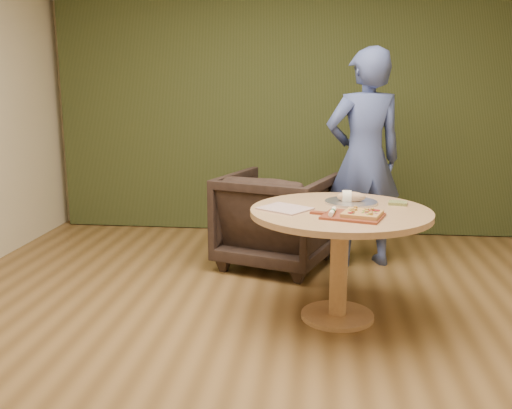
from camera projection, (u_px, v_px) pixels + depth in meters
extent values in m
cube|color=brown|center=(255.00, 356.00, 3.33)|extent=(5.00, 6.00, 0.02)
cube|color=beige|center=(288.00, 97.00, 5.96)|extent=(5.00, 0.02, 2.80)
cube|color=#2A3217|center=(287.00, 98.00, 5.85)|extent=(4.80, 0.14, 2.78)
cylinder|color=tan|center=(337.00, 315.00, 3.85)|extent=(0.49, 0.49, 0.03)
cylinder|color=tan|center=(339.00, 267.00, 3.77)|extent=(0.12, 0.12, 0.68)
cylinder|color=tan|center=(341.00, 212.00, 3.70)|extent=(1.17, 1.17, 0.04)
cube|color=brown|center=(353.00, 216.00, 3.47)|extent=(0.42, 0.37, 0.01)
cube|color=brown|center=(318.00, 213.00, 3.56)|extent=(0.11, 0.08, 0.01)
cube|color=tan|center=(362.00, 214.00, 3.46)|extent=(0.28, 0.28, 0.02)
cylinder|color=maroon|center=(376.00, 210.00, 3.49)|extent=(0.05, 0.05, 0.00)
cylinder|color=maroon|center=(351.00, 213.00, 3.42)|extent=(0.04, 0.04, 0.00)
cylinder|color=maroon|center=(370.00, 210.00, 3.49)|extent=(0.04, 0.04, 0.00)
cube|color=#BB9446|center=(367.00, 210.00, 3.49)|extent=(0.03, 0.03, 0.01)
cube|color=#BB9446|center=(353.00, 211.00, 3.44)|extent=(0.02, 0.02, 0.01)
cube|color=#BB9446|center=(371.00, 212.00, 3.41)|extent=(0.02, 0.02, 0.01)
cube|color=#BB9446|center=(367.00, 211.00, 3.44)|extent=(0.02, 0.02, 0.01)
cube|color=#BB9446|center=(356.00, 207.00, 3.55)|extent=(0.02, 0.02, 0.01)
cube|color=#BB9446|center=(371.00, 214.00, 3.38)|extent=(0.03, 0.03, 0.01)
cube|color=#BB9446|center=(352.00, 209.00, 3.49)|extent=(0.02, 0.02, 0.01)
cube|color=#BB9446|center=(355.00, 209.00, 3.49)|extent=(0.03, 0.03, 0.01)
cube|color=#BB9446|center=(372.00, 209.00, 3.49)|extent=(0.02, 0.02, 0.01)
cube|color=#307120|center=(354.00, 210.00, 3.50)|extent=(0.01, 0.01, 0.00)
cube|color=#307120|center=(364.00, 211.00, 3.48)|extent=(0.01, 0.01, 0.00)
cube|color=#307120|center=(363.00, 213.00, 3.43)|extent=(0.01, 0.01, 0.00)
cube|color=#307120|center=(353.00, 214.00, 3.40)|extent=(0.01, 0.01, 0.00)
cube|color=#307120|center=(351.00, 210.00, 3.49)|extent=(0.01, 0.01, 0.00)
cube|color=#307120|center=(364.00, 212.00, 3.45)|extent=(0.01, 0.01, 0.00)
cube|color=#307120|center=(367.00, 215.00, 3.38)|extent=(0.01, 0.01, 0.00)
cube|color=#307120|center=(350.00, 210.00, 3.50)|extent=(0.01, 0.01, 0.00)
cube|color=#307120|center=(375.00, 212.00, 3.45)|extent=(0.01, 0.01, 0.00)
cube|color=#8F4D6C|center=(352.00, 213.00, 3.41)|extent=(0.03, 0.02, 0.00)
cube|color=#8F4D6C|center=(376.00, 213.00, 3.41)|extent=(0.02, 0.03, 0.00)
cube|color=#8F4D6C|center=(367.00, 213.00, 3.42)|extent=(0.03, 0.02, 0.00)
cylinder|color=white|center=(332.00, 212.00, 3.50)|extent=(0.06, 0.17, 0.03)
cylinder|color=#194C26|center=(332.00, 212.00, 3.50)|extent=(0.04, 0.03, 0.03)
cube|color=silver|center=(335.00, 208.00, 3.58)|extent=(0.02, 0.04, 0.00)
cube|color=silver|center=(285.00, 209.00, 3.69)|extent=(0.39, 0.37, 0.01)
cylinder|color=silver|center=(351.00, 203.00, 3.88)|extent=(0.35, 0.35, 0.01)
cylinder|color=silver|center=(351.00, 202.00, 3.88)|extent=(0.36, 0.36, 0.02)
ellipsoid|color=tan|center=(351.00, 197.00, 3.87)|extent=(0.19, 0.08, 0.07)
cylinder|color=white|center=(347.00, 197.00, 3.87)|extent=(0.06, 0.09, 0.09)
cube|color=#56612C|center=(398.00, 203.00, 3.84)|extent=(0.14, 0.12, 0.02)
imported|color=black|center=(277.00, 215.00, 4.87)|extent=(1.08, 1.05, 0.89)
imported|color=#3F4F89|center=(364.00, 159.00, 4.79)|extent=(0.77, 0.62, 1.84)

